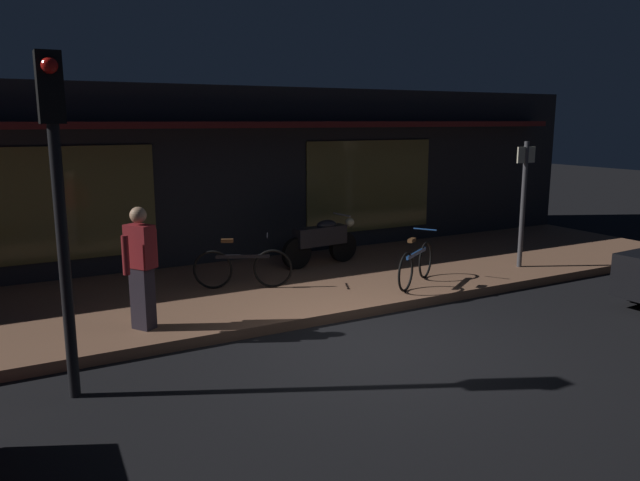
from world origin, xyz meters
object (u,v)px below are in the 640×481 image
motorcycle (322,240)px  sign_post (523,197)px  bicycle_parked (416,264)px  bicycle_extra (243,268)px  person_photographer (141,266)px  traffic_light_pole (56,167)px

motorcycle → sign_post: (3.28, -1.97, 0.86)m
bicycle_parked → bicycle_extra: same height
bicycle_extra → person_photographer: bearing=-147.1°
bicycle_parked → traffic_light_pole: (-5.72, -1.48, 1.97)m
traffic_light_pole → bicycle_extra: bearing=41.7°
motorcycle → bicycle_extra: bearing=-156.6°
bicycle_parked → person_photographer: bearing=-179.4°
bicycle_extra → traffic_light_pole: (-3.01, -2.69, 1.97)m
bicycle_extra → traffic_light_pole: traffic_light_pole is taller
bicycle_parked → sign_post: (2.57, 0.09, 1.00)m
sign_post → person_photographer: bearing=-178.9°
bicycle_parked → traffic_light_pole: bearing=-165.4°
motorcycle → bicycle_parked: (0.71, -2.06, -0.14)m
bicycle_parked → sign_post: sign_post is taller
sign_post → motorcycle: bearing=149.0°
bicycle_parked → sign_post: size_ratio=0.59×
sign_post → bicycle_parked: bearing=-178.0°
bicycle_extra → traffic_light_pole: 4.49m
motorcycle → bicycle_extra: 2.17m
motorcycle → bicycle_extra: (-1.99, -0.86, -0.14)m
sign_post → traffic_light_pole: 8.49m
motorcycle → traffic_light_pole: traffic_light_pole is taller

